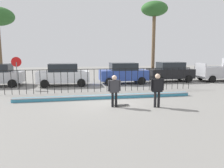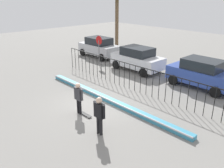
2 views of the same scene
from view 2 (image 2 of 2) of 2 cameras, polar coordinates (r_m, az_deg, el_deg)
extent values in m
plane|color=gray|center=(13.18, -4.61, -5.45)|extent=(60.00, 60.00, 0.00)
cube|color=teal|center=(13.77, -1.07, -3.67)|extent=(11.00, 0.36, 0.22)
cylinder|color=#B2B2B7|center=(13.61, -1.64, -3.47)|extent=(11.00, 0.09, 0.09)
cylinder|color=black|center=(20.14, -9.60, 6.26)|extent=(0.04, 0.04, 1.68)
cylinder|color=black|center=(19.77, -8.84, 6.03)|extent=(0.04, 0.04, 1.68)
cylinder|color=black|center=(19.39, -8.05, 5.78)|extent=(0.04, 0.04, 1.68)
cylinder|color=black|center=(19.03, -7.22, 5.53)|extent=(0.04, 0.04, 1.68)
cylinder|color=black|center=(18.66, -6.37, 5.26)|extent=(0.04, 0.04, 1.68)
cylinder|color=black|center=(18.30, -5.48, 4.98)|extent=(0.04, 0.04, 1.68)
cylinder|color=black|center=(17.95, -4.56, 4.69)|extent=(0.04, 0.04, 1.68)
cylinder|color=black|center=(17.60, -3.60, 4.39)|extent=(0.04, 0.04, 1.68)
cylinder|color=black|center=(17.26, -2.61, 4.07)|extent=(0.04, 0.04, 1.68)
cylinder|color=black|center=(16.92, -1.57, 3.74)|extent=(0.04, 0.04, 1.68)
cylinder|color=black|center=(16.59, -0.50, 3.40)|extent=(0.04, 0.04, 1.68)
cylinder|color=black|center=(16.27, 0.62, 3.03)|extent=(0.04, 0.04, 1.68)
cylinder|color=black|center=(15.95, 1.78, 2.66)|extent=(0.04, 0.04, 1.68)
cylinder|color=black|center=(15.64, 2.99, 2.27)|extent=(0.04, 0.04, 1.68)
cylinder|color=black|center=(15.34, 4.24, 1.86)|extent=(0.04, 0.04, 1.68)
cylinder|color=black|center=(15.05, 5.54, 1.43)|extent=(0.04, 0.04, 1.68)
cylinder|color=black|center=(14.77, 6.90, 0.99)|extent=(0.04, 0.04, 1.68)
cylinder|color=black|center=(14.49, 8.30, 0.53)|extent=(0.04, 0.04, 1.68)
cylinder|color=black|center=(14.23, 9.76, 0.05)|extent=(0.04, 0.04, 1.68)
cylinder|color=black|center=(13.97, 11.27, -0.45)|extent=(0.04, 0.04, 1.68)
cylinder|color=black|center=(13.73, 12.84, -0.97)|extent=(0.04, 0.04, 1.68)
cylinder|color=black|center=(13.50, 14.46, -1.50)|extent=(0.04, 0.04, 1.68)
cylinder|color=black|center=(13.28, 16.14, -2.05)|extent=(0.04, 0.04, 1.68)
cylinder|color=black|center=(13.08, 17.88, -2.61)|extent=(0.04, 0.04, 1.68)
cylinder|color=black|center=(12.89, 19.66, -3.19)|extent=(0.04, 0.04, 1.68)
cylinder|color=black|center=(12.71, 21.51, -3.78)|extent=(0.04, 0.04, 1.68)
cylinder|color=black|center=(12.55, 23.40, -4.39)|extent=(0.04, 0.04, 1.68)
cylinder|color=black|center=(12.40, 25.35, -5.00)|extent=(0.04, 0.04, 1.68)
cube|color=black|center=(14.80, 5.65, 4.43)|extent=(14.00, 0.04, 0.04)
cylinder|color=black|center=(12.44, -8.17, -5.28)|extent=(0.13, 0.13, 0.78)
cylinder|color=black|center=(12.30, -7.66, -5.56)|extent=(0.13, 0.13, 0.78)
cube|color=#333338|center=(12.07, -8.08, -2.37)|extent=(0.48, 0.20, 0.65)
sphere|color=beige|center=(11.90, -8.19, -0.37)|extent=(0.26, 0.26, 0.26)
cylinder|color=#333338|center=(12.28, -8.88, -1.83)|extent=(0.10, 0.10, 0.58)
cylinder|color=#333338|center=(11.84, -7.27, -2.63)|extent=(0.10, 0.10, 0.58)
cube|color=black|center=(12.26, -6.36, -7.31)|extent=(0.80, 0.20, 0.02)
cylinder|color=silver|center=(12.13, -5.29, -7.80)|extent=(0.05, 0.03, 0.05)
cylinder|color=silver|center=(12.05, -5.86, -8.03)|extent=(0.05, 0.03, 0.05)
cylinder|color=silver|center=(12.51, -6.83, -6.91)|extent=(0.05, 0.03, 0.05)
cylinder|color=silver|center=(12.44, -7.39, -7.12)|extent=(0.05, 0.03, 0.05)
cylinder|color=black|center=(10.64, -3.36, -9.79)|extent=(0.14, 0.14, 0.82)
cylinder|color=black|center=(10.51, -2.65, -10.19)|extent=(0.14, 0.14, 0.82)
cube|color=black|center=(10.20, -3.09, -6.36)|extent=(0.50, 0.22, 0.68)
sphere|color=beige|center=(10.00, -3.14, -3.94)|extent=(0.27, 0.27, 0.27)
cylinder|color=black|center=(10.40, -4.18, -5.61)|extent=(0.11, 0.11, 0.61)
cylinder|color=black|center=(9.98, -1.95, -6.77)|extent=(0.11, 0.11, 0.61)
cube|color=#B7BABF|center=(23.51, -3.14, 8.49)|extent=(4.30, 1.90, 0.90)
cube|color=#1E2328|center=(23.35, -3.18, 10.36)|extent=(2.36, 1.71, 0.66)
cylinder|color=black|center=(23.18, 1.05, 7.19)|extent=(0.68, 0.22, 0.68)
cylinder|color=black|center=(21.93, -2.53, 6.38)|extent=(0.68, 0.22, 0.68)
cylinder|color=black|center=(25.30, -3.62, 8.32)|extent=(0.68, 0.22, 0.68)
cylinder|color=black|center=(24.16, -7.11, 7.60)|extent=(0.68, 0.22, 0.68)
cube|color=silver|center=(19.23, 6.08, 5.58)|extent=(4.30, 1.90, 0.90)
cube|color=#1E2328|center=(19.04, 6.17, 7.85)|extent=(2.37, 1.71, 0.66)
cylinder|color=black|center=(19.21, 11.20, 3.89)|extent=(0.68, 0.22, 0.68)
cylinder|color=black|center=(17.76, 7.57, 2.70)|extent=(0.68, 0.22, 0.68)
cylinder|color=black|center=(20.97, 4.73, 5.65)|extent=(0.68, 0.22, 0.68)
cylinder|color=black|center=(19.65, 0.98, 4.67)|extent=(0.68, 0.22, 0.68)
cube|color=#2D479E|center=(16.66, 20.67, 1.89)|extent=(4.30, 1.90, 0.90)
cube|color=#1E2328|center=(16.44, 21.02, 4.46)|extent=(2.37, 1.71, 0.66)
cylinder|color=black|center=(15.44, 23.64, -1.79)|extent=(0.68, 0.22, 0.68)
cylinder|color=black|center=(18.23, 17.80, 2.33)|extent=(0.68, 0.22, 0.68)
cylinder|color=black|center=(16.66, 14.55, 0.96)|extent=(0.68, 0.22, 0.68)
cylinder|color=slate|center=(20.82, -3.15, 7.59)|extent=(0.07, 0.07, 2.10)
cylinder|color=red|center=(20.61, -3.17, 10.49)|extent=(0.76, 0.02, 0.76)
cylinder|color=brown|center=(25.43, 1.16, 13.71)|extent=(0.36, 0.36, 5.29)
camera|label=1|loc=(12.53, -62.15, -4.17)|focal=34.33mm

